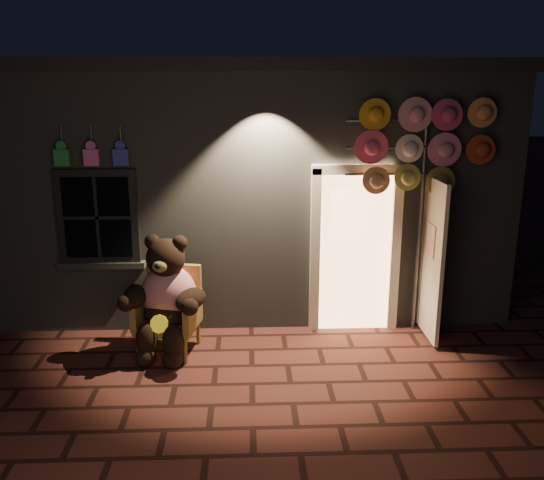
{
  "coord_description": "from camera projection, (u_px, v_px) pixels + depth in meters",
  "views": [
    {
      "loc": [
        -0.02,
        -5.63,
        3.15
      ],
      "look_at": [
        0.26,
        1.0,
        1.35
      ],
      "focal_mm": 38.0,
      "sensor_mm": 36.0,
      "label": 1
    }
  ],
  "objects": [
    {
      "name": "shop_building",
      "position": [
        249.0,
        171.0,
        9.65
      ],
      "size": [
        7.3,
        5.95,
        3.51
      ],
      "color": "slate",
      "rests_on": "ground"
    },
    {
      "name": "hat_rack",
      "position": [
        423.0,
        148.0,
        6.94
      ],
      "size": [
        1.83,
        0.22,
        2.98
      ],
      "color": "#59595E",
      "rests_on": "ground"
    },
    {
      "name": "teddy_bear",
      "position": [
        166.0,
        298.0,
        6.78
      ],
      "size": [
        1.05,
        0.91,
        1.48
      ],
      "rotation": [
        0.0,
        0.0,
        -0.2
      ],
      "color": "red",
      "rests_on": "ground"
    },
    {
      "name": "wicker_armchair",
      "position": [
        170.0,
        310.0,
        6.96
      ],
      "size": [
        0.82,
        0.76,
        1.03
      ],
      "rotation": [
        0.0,
        0.0,
        -0.2
      ],
      "color": "#AC8242",
      "rests_on": "ground"
    },
    {
      "name": "ground",
      "position": [
        252.0,
        384.0,
        6.26
      ],
      "size": [
        60.0,
        60.0,
        0.0
      ],
      "primitive_type": "plane",
      "color": "#542620",
      "rests_on": "ground"
    }
  ]
}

